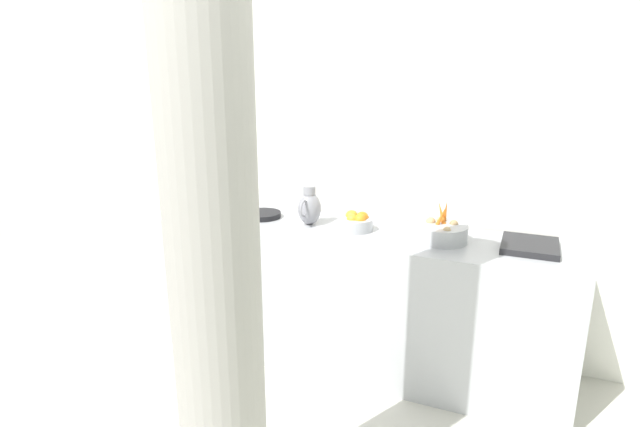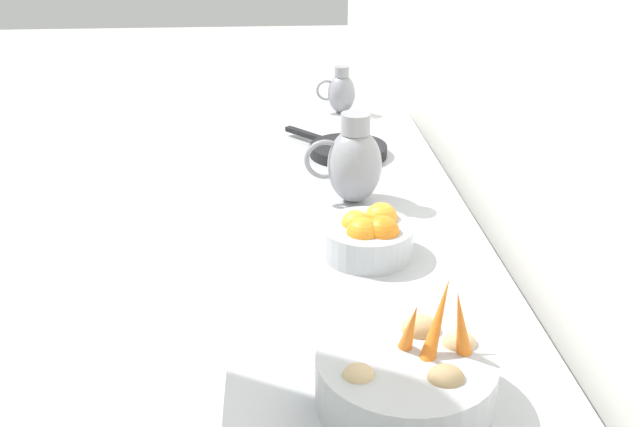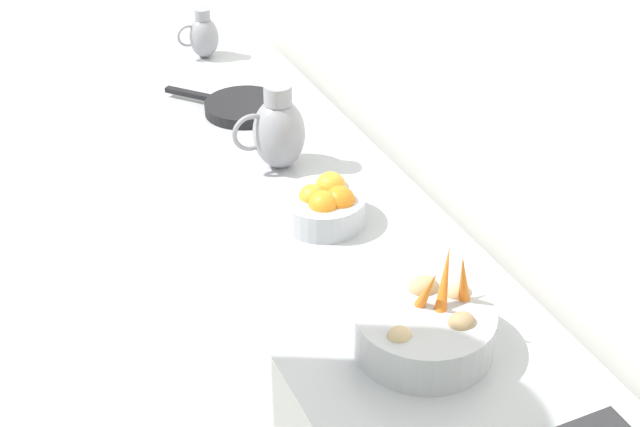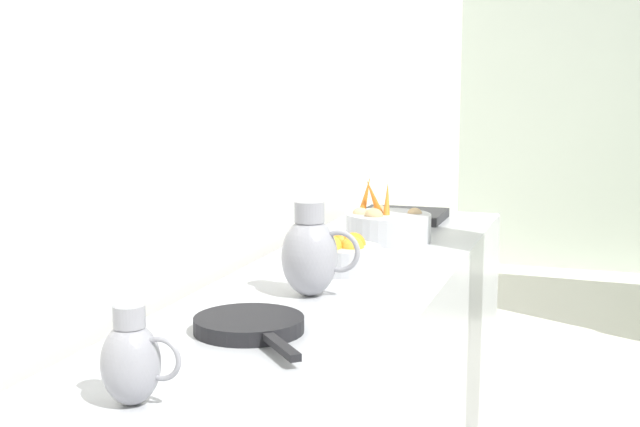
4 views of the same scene
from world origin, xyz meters
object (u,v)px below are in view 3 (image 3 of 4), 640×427
object	(u,v)px
orange_bowl	(325,205)
skillet_on_counter	(243,107)
metal_pitcher_short	(203,36)
vegetable_colander	(425,326)
metal_pitcher_tall	(278,131)

from	to	relation	value
orange_bowl	skillet_on_counter	distance (m)	0.68
metal_pitcher_short	vegetable_colander	bearing A→B (deg)	88.19
metal_pitcher_tall	skillet_on_counter	bearing A→B (deg)	-93.51
orange_bowl	skillet_on_counter	size ratio (longest dim) A/B	0.62
metal_pitcher_tall	skillet_on_counter	xyz separation A→B (m)	(-0.02, -0.37, -0.10)
metal_pitcher_tall	metal_pitcher_short	size ratio (longest dim) A/B	1.41
orange_bowl	metal_pitcher_tall	size ratio (longest dim) A/B	0.86
vegetable_colander	metal_pitcher_short	size ratio (longest dim) A/B	1.69
metal_pitcher_short	skillet_on_counter	xyz separation A→B (m)	(0.03, 0.47, -0.06)
skillet_on_counter	vegetable_colander	bearing A→B (deg)	88.72
vegetable_colander	orange_bowl	world-z (taller)	vegetable_colander
vegetable_colander	skillet_on_counter	size ratio (longest dim) A/B	0.86
vegetable_colander	metal_pitcher_tall	size ratio (longest dim) A/B	1.20
metal_pitcher_tall	metal_pitcher_short	bearing A→B (deg)	-93.31
metal_pitcher_short	skillet_on_counter	distance (m)	0.48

